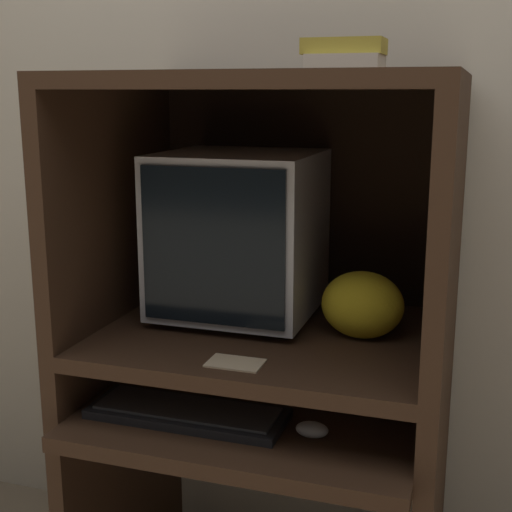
{
  "coord_description": "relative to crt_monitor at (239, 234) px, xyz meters",
  "views": [
    {
      "loc": [
        0.48,
        -1.25,
        1.38
      ],
      "look_at": [
        -0.03,
        0.32,
        1.0
      ],
      "focal_mm": 50.0,
      "sensor_mm": 36.0,
      "label": 1
    }
  ],
  "objects": [
    {
      "name": "desk_base",
      "position": [
        0.1,
        -0.13,
        -0.63
      ],
      "size": [
        0.86,
        0.71,
        0.66
      ],
      "color": "#382316",
      "rests_on": "ground_plane"
    },
    {
      "name": "snack_bag",
      "position": [
        0.33,
        -0.06,
        -0.14
      ],
      "size": [
        0.19,
        0.15,
        0.16
      ],
      "color": "gold",
      "rests_on": "desk_monitor_shelf"
    },
    {
      "name": "hutch_upper",
      "position": [
        0.1,
        -0.05,
        0.18
      ],
      "size": [
        0.86,
        0.65,
        0.61
      ],
      "color": "#382316",
      "rests_on": "desk_monitor_shelf"
    },
    {
      "name": "desk_monitor_shelf",
      "position": [
        0.1,
        -0.08,
        -0.25
      ],
      "size": [
        0.86,
        0.65,
        0.16
      ],
      "color": "#382316",
      "rests_on": "desk_base"
    },
    {
      "name": "paper_card",
      "position": [
        0.1,
        -0.32,
        -0.22
      ],
      "size": [
        0.12,
        0.08,
        0.0
      ],
      "color": "#CCB28C",
      "rests_on": "desk_monitor_shelf"
    },
    {
      "name": "crt_monitor",
      "position": [
        0.0,
        0.0,
        0.0
      ],
      "size": [
        0.38,
        0.38,
        0.42
      ],
      "color": "#B2B2B7",
      "rests_on": "desk_monitor_shelf"
    },
    {
      "name": "mouse",
      "position": [
        0.26,
        -0.28,
        -0.36
      ],
      "size": [
        0.07,
        0.05,
        0.03
      ],
      "color": "#B7B7B7",
      "rests_on": "desk_base"
    },
    {
      "name": "wall_back",
      "position": [
        0.1,
        0.3,
        0.27
      ],
      "size": [
        6.0,
        0.06,
        2.6
      ],
      "color": "beige",
      "rests_on": "ground_plane"
    },
    {
      "name": "keyboard",
      "position": [
        -0.03,
        -0.28,
        -0.36
      ],
      "size": [
        0.45,
        0.16,
        0.03
      ],
      "color": "black",
      "rests_on": "desk_base"
    },
    {
      "name": "book_stack",
      "position": [
        0.26,
        -0.03,
        0.43
      ],
      "size": [
        0.18,
        0.13,
        0.08
      ],
      "color": "beige",
      "rests_on": "hutch_upper"
    }
  ]
}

